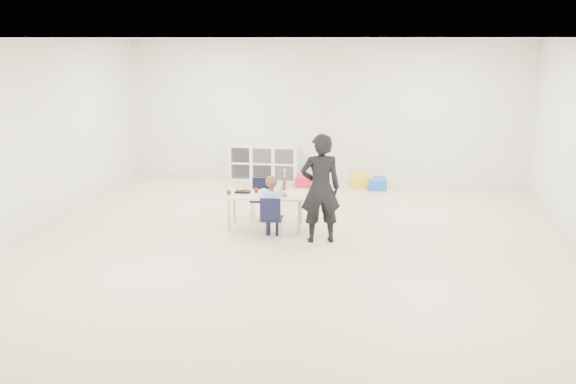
% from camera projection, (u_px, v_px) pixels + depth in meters
% --- Properties ---
extents(room, '(9.00, 9.02, 2.80)m').
position_uv_depth(room, '(287.00, 150.00, 7.89)').
color(room, beige).
rests_on(room, ground).
extents(table, '(1.20, 0.67, 0.53)m').
position_uv_depth(table, '(266.00, 211.00, 9.20)').
color(table, beige).
rests_on(table, ground).
extents(chair_near, '(0.33, 0.31, 0.64)m').
position_uv_depth(chair_near, '(271.00, 218.00, 8.68)').
color(chair_near, black).
rests_on(chair_near, ground).
extents(chair_far, '(0.33, 0.31, 0.64)m').
position_uv_depth(chair_far, '(260.00, 199.00, 9.69)').
color(chair_far, black).
rests_on(chair_far, ground).
extents(child, '(0.46, 0.46, 1.01)m').
position_uv_depth(child, '(271.00, 205.00, 8.63)').
color(child, '#BCD1FF').
rests_on(child, chair_near).
extents(lunch_tray_near, '(0.23, 0.18, 0.03)m').
position_uv_depth(lunch_tray_near, '(275.00, 193.00, 9.15)').
color(lunch_tray_near, black).
rests_on(lunch_tray_near, table).
extents(lunch_tray_far, '(0.23, 0.18, 0.03)m').
position_uv_depth(lunch_tray_far, '(243.00, 192.00, 9.23)').
color(lunch_tray_far, black).
rests_on(lunch_tray_far, table).
extents(milk_carton, '(0.07, 0.07, 0.10)m').
position_uv_depth(milk_carton, '(264.00, 192.00, 9.03)').
color(milk_carton, white).
rests_on(milk_carton, table).
extents(bread_roll, '(0.09, 0.09, 0.07)m').
position_uv_depth(bread_roll, '(283.00, 194.00, 9.01)').
color(bread_roll, tan).
rests_on(bread_roll, table).
extents(apple_near, '(0.07, 0.07, 0.07)m').
position_uv_depth(apple_near, '(256.00, 190.00, 9.22)').
color(apple_near, maroon).
rests_on(apple_near, table).
extents(apple_far, '(0.07, 0.07, 0.07)m').
position_uv_depth(apple_far, '(229.00, 192.00, 9.10)').
color(apple_far, maroon).
rests_on(apple_far, table).
extents(cubby_shelf, '(1.40, 0.40, 0.70)m').
position_uv_depth(cubby_shelf, '(264.00, 162.00, 12.43)').
color(cubby_shelf, white).
rests_on(cubby_shelf, ground).
extents(adult, '(0.64, 0.51, 1.55)m').
position_uv_depth(adult, '(320.00, 188.00, 8.48)').
color(adult, black).
rests_on(adult, ground).
extents(bin_red, '(0.32, 0.41, 0.20)m').
position_uv_depth(bin_red, '(304.00, 181.00, 11.90)').
color(bin_red, red).
rests_on(bin_red, ground).
extents(bin_yellow, '(0.49, 0.57, 0.24)m').
position_uv_depth(bin_yellow, '(362.00, 180.00, 11.87)').
color(bin_yellow, yellow).
rests_on(bin_yellow, ground).
extents(bin_blue, '(0.38, 0.46, 0.21)m').
position_uv_depth(bin_blue, '(377.00, 184.00, 11.67)').
color(bin_blue, blue).
rests_on(bin_blue, ground).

